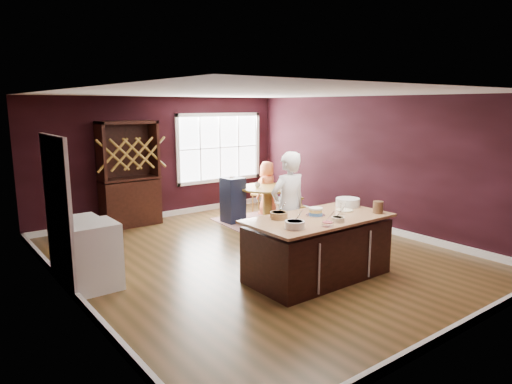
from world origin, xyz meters
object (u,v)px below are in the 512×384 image
dining_table (268,197)px  high_chair (233,199)px  kitchen_island (318,249)px  baker (288,208)px  chair_east (292,196)px  chair_south (292,204)px  toddler (230,186)px  chair_north (261,192)px  layer_cake (316,212)px  hutch (129,174)px  dryer (79,247)px  washer (93,256)px  seated_woman (267,188)px

dining_table → high_chair: high_chair is taller
kitchen_island → dining_table: bearing=63.7°
baker → high_chair: (0.76, 2.67, -0.39)m
kitchen_island → baker: bearing=84.0°
baker → chair_east: bearing=-131.8°
chair_south → toddler: chair_south is taller
chair_south → chair_north: 1.70m
layer_cake → high_chair: size_ratio=0.28×
hutch → dining_table: bearing=-28.8°
baker → dryer: (-2.85, 1.46, -0.46)m
chair_east → washer: bearing=108.2°
toddler → hutch: size_ratio=0.12×
dining_table → chair_north: 0.88m
chair_east → toddler: 1.57m
seated_woman → chair_north: bearing=-119.3°
hutch → high_chair: bearing=-30.2°
chair_east → chair_south: (-0.78, -0.88, 0.07)m
baker → high_chair: bearing=-104.7°
layer_cake → washer: bearing=152.0°
kitchen_island → toddler: (0.79, 3.46, 0.37)m
washer → dryer: washer is taller
layer_cake → high_chair: bearing=76.4°
chair_east → high_chair: size_ratio=0.88×
high_chair → dryer: high_chair is taller
chair_south → washer: bearing=-153.2°
baker → chair_east: (2.20, 2.36, -0.45)m
toddler → hutch: hutch is taller
dryer → washer: bearing=-90.0°
chair_north → chair_south: bearing=50.4°
chair_south → high_chair: 1.36m
chair_south → seated_woman: 1.39m
high_chair → hutch: hutch is taller
chair_south → hutch: hutch is taller
chair_north → hutch: bearing=-35.8°
kitchen_island → washer: (-2.77, 1.58, 0.03)m
dryer → chair_south: bearing=0.3°
layer_cake → high_chair: 3.47m
chair_north → seated_woman: bearing=54.4°
kitchen_island → washer: size_ratio=2.29×
kitchen_island → baker: 0.90m
toddler → dryer: toddler is taller
kitchen_island → seated_woman: bearing=62.0°
dryer → toddler: bearing=19.2°
chair_east → hutch: 3.65m
dining_table → toddler: toddler is taller
toddler → washer: same height
chair_north → hutch: 3.12m
chair_south → chair_north: bearing=92.1°
chair_east → dining_table: bearing=91.8°
high_chair → washer: (-3.60, -1.85, -0.04)m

